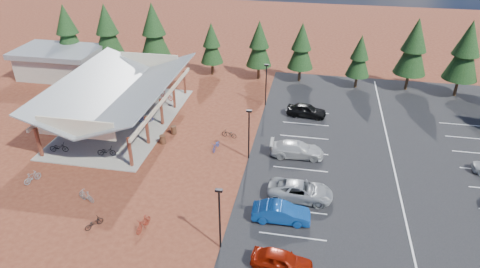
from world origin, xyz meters
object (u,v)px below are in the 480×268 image
at_px(bike_pavilion, 119,89).
at_px(bike_13, 86,196).
at_px(lamp_post_1, 249,131).
at_px(bike_9, 32,177).
at_px(bike_4, 107,151).
at_px(lamp_post_2, 266,82).
at_px(bike_11, 143,223).
at_px(outbuilding, 59,62).
at_px(lamp_post_0, 220,215).
at_px(bike_12, 94,223).
at_px(bike_1, 105,119).
at_px(trash_bin_0, 163,140).
at_px(bike_6, 145,118).
at_px(bike_14, 216,146).
at_px(bike_3, 130,88).
at_px(car_0, 282,261).
at_px(trash_bin_1, 173,130).
at_px(bike_0, 59,147).
at_px(bike_16, 229,134).
at_px(car_4, 306,110).
at_px(bike_5, 126,123).
at_px(bike_7, 166,96).
at_px(bike_2, 92,114).
at_px(car_2, 300,191).
at_px(car_3, 297,149).
at_px(car_1, 281,213).

xyz_separation_m(bike_pavilion, bike_13, (2.97, -13.88, -3.31)).
xyz_separation_m(lamp_post_1, bike_9, (-17.99, -7.29, -2.48)).
bearing_deg(bike_13, bike_4, -148.87).
relative_size(lamp_post_2, bike_11, 2.78).
height_order(outbuilding, bike_13, outbuilding).
relative_size(lamp_post_0, lamp_post_1, 1.00).
bearing_deg(bike_12, bike_13, -21.43).
bearing_deg(bike_1, trash_bin_0, -116.98).
relative_size(bike_6, bike_11, 0.86).
distance_m(lamp_post_1, bike_11, 13.01).
bearing_deg(bike_4, bike_14, -81.32).
bearing_deg(bike_3, bike_9, -169.38).
bearing_deg(bike_1, car_0, -135.63).
height_order(outbuilding, trash_bin_1, outbuilding).
height_order(lamp_post_1, bike_0, lamp_post_1).
xyz_separation_m(lamp_post_2, bike_16, (-2.66, -8.43, -2.54)).
distance_m(lamp_post_2, bike_12, 25.83).
height_order(bike_1, car_4, car_4).
xyz_separation_m(bike_5, bike_7, (2.02, 7.45, 0.01)).
distance_m(bike_14, car_4, 12.23).
height_order(trash_bin_0, bike_1, bike_1).
relative_size(bike_2, bike_16, 1.13).
xyz_separation_m(lamp_post_2, car_2, (5.23, -17.30, -2.19)).
bearing_deg(bike_pavilion, bike_4, -77.98).
height_order(bike_16, car_4, car_4).
bearing_deg(bike_1, bike_5, -106.38).
bearing_deg(lamp_post_1, car_2, -45.34).
height_order(bike_12, bike_13, bike_13).
relative_size(outbuilding, lamp_post_0, 2.14).
xyz_separation_m(outbuilding, lamp_post_0, (29.00, -28.00, 0.95)).
xyz_separation_m(bike_0, car_3, (22.82, 3.59, 0.20)).
height_order(trash_bin_0, trash_bin_1, same).
distance_m(bike_6, car_0, 24.99).
bearing_deg(car_0, bike_9, 81.78).
distance_m(bike_4, bike_9, 6.82).
bearing_deg(bike_0, car_2, -106.05).
distance_m(lamp_post_0, bike_2, 25.28).
distance_m(bike_2, bike_5, 4.78).
distance_m(lamp_post_1, bike_14, 4.36).
height_order(bike_4, bike_5, bike_5).
bearing_deg(bike_12, trash_bin_1, -63.27).
height_order(trash_bin_1, bike_9, bike_9).
bearing_deg(lamp_post_0, bike_0, 152.36).
xyz_separation_m(bike_pavilion, bike_4, (1.53, -7.18, -3.26)).
bearing_deg(trash_bin_1, trash_bin_0, -101.21).
relative_size(lamp_post_1, bike_12, 3.33).
bearing_deg(car_1, bike_1, 57.13).
height_order(lamp_post_1, car_3, lamp_post_1).
height_order(bike_5, bike_16, bike_5).
bearing_deg(lamp_post_1, car_3, 15.08).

